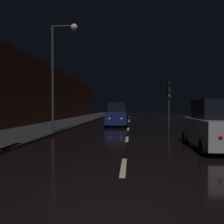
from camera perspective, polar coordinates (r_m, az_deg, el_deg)
name	(u,v)px	position (r m, az deg, el deg)	size (l,w,h in m)	color
ground	(129,122)	(28.58, 4.14, -2.42)	(26.08, 84.00, 0.02)	black
sidewalk_left	(73,121)	(29.43, -9.30, -2.16)	(4.40, 84.00, 0.15)	#28282B
building_facade_left	(42,93)	(26.86, -16.54, 4.32)	(0.80, 63.00, 6.56)	#472319
lane_centerline	(129,125)	(24.19, 4.06, -3.04)	(0.16, 38.75, 0.01)	beige
traffic_light_far_right	(169,93)	(27.78, 13.57, 4.37)	(0.35, 0.48, 4.64)	#38383A
streetlamp_overhead	(60,62)	(15.62, -12.47, 11.77)	(1.70, 0.44, 7.02)	#2D2D30
car_approaching_headlights	(117,115)	(22.34, 1.20, -0.78)	(2.05, 4.43, 2.23)	#141E51
car_parked_right_near	(214,127)	(10.90, 23.44, -3.26)	(1.94, 4.19, 2.11)	#A5A8AD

